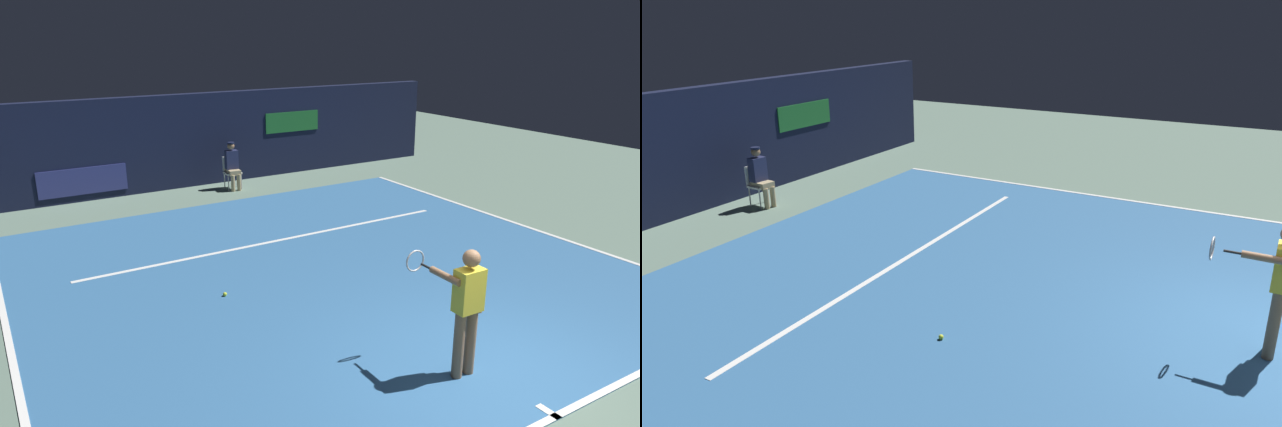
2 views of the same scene
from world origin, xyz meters
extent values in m
plane|color=slate|center=(0.00, 4.14, 0.00)|extent=(32.43, 32.43, 0.00)
cube|color=#336699|center=(0.00, 4.14, 0.01)|extent=(10.54, 10.28, 0.01)
cube|color=white|center=(0.00, -0.95, 0.01)|extent=(10.54, 0.10, 0.01)
cube|color=white|center=(5.22, 4.14, 0.01)|extent=(0.10, 10.28, 0.01)
cube|color=white|center=(-5.22, 4.14, 0.01)|extent=(0.10, 10.28, 0.01)
cube|color=white|center=(0.00, 5.94, 0.01)|extent=(8.22, 0.10, 0.01)
cube|color=white|center=(0.00, -0.85, 0.01)|extent=(0.10, 0.30, 0.01)
cube|color=#141933|center=(0.00, 11.39, 1.30)|extent=(16.48, 0.30, 2.60)
cube|color=navy|center=(-2.88, 11.23, 0.55)|extent=(2.20, 0.04, 0.70)
cube|color=#1E6B2D|center=(3.30, 11.23, 1.60)|extent=(1.80, 0.04, 0.60)
cylinder|color=#8C6647|center=(-0.20, 0.24, 0.46)|extent=(0.14, 0.14, 0.92)
cylinder|color=#8C6647|center=(-0.40, 0.25, 0.46)|extent=(0.14, 0.14, 0.92)
cube|color=yellow|center=(-0.30, 0.25, 1.20)|extent=(0.36, 0.23, 0.56)
sphere|color=#8C6647|center=(-0.30, 0.25, 1.62)|extent=(0.22, 0.22, 0.22)
cylinder|color=#8C6647|center=(-0.49, 0.47, 1.35)|extent=(0.10, 0.50, 0.09)
cylinder|color=#8C6647|center=(-0.08, 0.26, 1.12)|extent=(0.09, 0.09, 0.56)
cylinder|color=black|center=(-0.49, 0.77, 1.35)|extent=(0.04, 0.30, 0.03)
torus|color=#B2B2B7|center=(-0.48, 1.05, 1.35)|extent=(0.30, 0.03, 0.30)
cube|color=white|center=(0.91, 10.40, 0.46)|extent=(0.47, 0.43, 0.04)
cube|color=white|center=(0.93, 10.60, 0.69)|extent=(0.42, 0.06, 0.42)
cylinder|color=#B2B2B7|center=(0.72, 10.24, 0.23)|extent=(0.03, 0.03, 0.46)
cylinder|color=#B2B2B7|center=(1.09, 10.22, 0.23)|extent=(0.03, 0.03, 0.46)
cylinder|color=#B2B2B7|center=(0.74, 10.58, 0.23)|extent=(0.03, 0.03, 0.46)
cylinder|color=#B2B2B7|center=(1.11, 10.56, 0.23)|extent=(0.03, 0.03, 0.46)
cube|color=tan|center=(0.91, 10.32, 0.50)|extent=(0.35, 0.42, 0.14)
cylinder|color=tan|center=(0.81, 10.15, 0.23)|extent=(0.11, 0.11, 0.46)
cylinder|color=tan|center=(0.99, 10.13, 0.23)|extent=(0.11, 0.11, 0.46)
cube|color=#23284C|center=(0.92, 10.44, 0.83)|extent=(0.35, 0.24, 0.52)
sphere|color=#8C6647|center=(0.92, 10.44, 1.21)|extent=(0.20, 0.20, 0.20)
cylinder|color=#141933|center=(0.92, 10.44, 1.30)|extent=(0.19, 0.19, 0.04)
sphere|color=#CCE033|center=(-2.00, 4.02, 0.05)|extent=(0.07, 0.07, 0.07)
camera|label=1|loc=(-5.28, -4.36, 4.25)|focal=32.62mm
camera|label=2|loc=(-7.82, 0.45, 4.10)|focal=33.27mm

